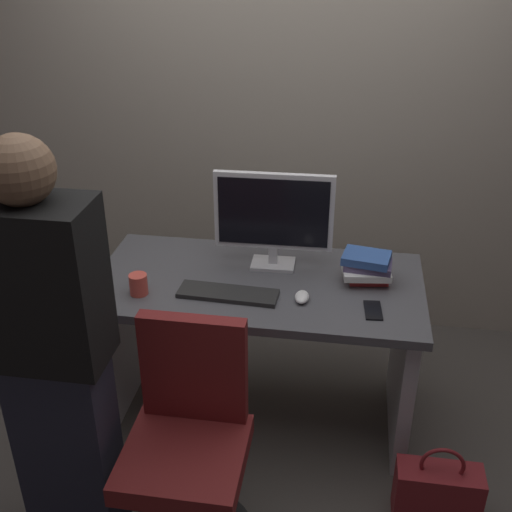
% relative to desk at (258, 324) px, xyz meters
% --- Properties ---
extents(ground_plane, '(9.00, 9.00, 0.00)m').
position_rel_desk_xyz_m(ground_plane, '(0.00, 0.00, -0.52)').
color(ground_plane, '#4C4742').
extents(wall_back, '(6.40, 0.10, 3.00)m').
position_rel_desk_xyz_m(wall_back, '(0.00, 0.97, 0.98)').
color(wall_back, '#9E9384').
rests_on(wall_back, ground).
extents(desk, '(1.47, 0.75, 0.75)m').
position_rel_desk_xyz_m(desk, '(0.00, 0.00, 0.00)').
color(desk, '#4C4C51').
rests_on(desk, ground).
extents(office_chair, '(0.52, 0.52, 0.94)m').
position_rel_desk_xyz_m(office_chair, '(-0.14, -0.75, -0.09)').
color(office_chair, black).
rests_on(office_chair, ground).
extents(person_at_desk, '(0.40, 0.24, 1.64)m').
position_rel_desk_xyz_m(person_at_desk, '(-0.59, -0.80, 0.32)').
color(person_at_desk, '#262838').
rests_on(person_at_desk, ground).
extents(monitor, '(0.54, 0.14, 0.46)m').
position_rel_desk_xyz_m(monitor, '(0.05, 0.15, 0.49)').
color(monitor, silver).
rests_on(monitor, desk).
extents(keyboard, '(0.44, 0.15, 0.02)m').
position_rel_desk_xyz_m(keyboard, '(-0.11, -0.15, 0.24)').
color(keyboard, '#262626').
rests_on(keyboard, desk).
extents(mouse, '(0.06, 0.10, 0.03)m').
position_rel_desk_xyz_m(mouse, '(0.21, -0.14, 0.25)').
color(mouse, white).
rests_on(mouse, desk).
extents(cup_near_keyboard, '(0.08, 0.08, 0.09)m').
position_rel_desk_xyz_m(cup_near_keyboard, '(-0.49, -0.19, 0.28)').
color(cup_near_keyboard, '#D84C3F').
rests_on(cup_near_keyboard, desk).
extents(book_stack, '(0.23, 0.19, 0.14)m').
position_rel_desk_xyz_m(book_stack, '(0.48, 0.07, 0.31)').
color(book_stack, red).
rests_on(book_stack, desk).
extents(cell_phone, '(0.08, 0.15, 0.01)m').
position_rel_desk_xyz_m(cell_phone, '(0.51, -0.18, 0.24)').
color(cell_phone, black).
rests_on(cell_phone, desk).
extents(handbag, '(0.34, 0.14, 0.38)m').
position_rel_desk_xyz_m(handbag, '(0.82, -0.53, -0.38)').
color(handbag, maroon).
rests_on(handbag, ground).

